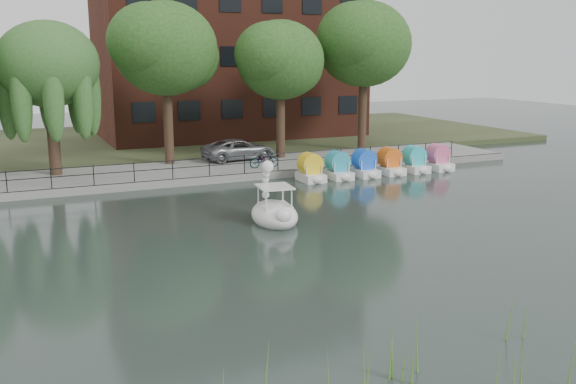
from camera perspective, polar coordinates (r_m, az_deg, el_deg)
ground_plane at (r=22.82m, az=2.95°, el=-5.26°), size 120.00×120.00×0.00m
promenade at (r=37.34m, az=-8.22°, el=1.87°), size 40.00×6.00×0.40m
kerb at (r=34.56m, az=-6.88°, el=1.06°), size 40.00×0.25×0.40m
land_strip at (r=50.80m, az=-12.58°, el=4.42°), size 60.00×22.00×0.36m
railing at (r=34.57m, az=-7.02°, el=2.66°), size 32.00×0.05×1.00m
apartment_building at (r=52.22m, az=-5.26°, el=14.97°), size 20.00×10.07×18.00m
willow_mid at (r=36.46m, az=-20.57°, el=10.54°), size 5.32×5.32×8.15m
broadleaf_center at (r=38.42m, az=-10.85°, el=12.36°), size 6.00×6.00×9.25m
broadleaf_right at (r=40.16m, az=-0.68°, el=11.59°), size 5.40×5.40×8.32m
broadleaf_far at (r=44.01m, az=6.78°, el=12.89°), size 6.30×6.30×9.71m
minivan at (r=39.71m, az=-4.39°, el=3.94°), size 3.00×5.51×1.47m
bicycle at (r=36.83m, az=-2.15°, el=2.95°), size 0.70×1.75×1.00m
swan_boat at (r=26.42m, az=-1.26°, el=-1.59°), size 2.11×3.07×2.45m
pedal_boat_row at (r=37.03m, az=7.94°, el=2.43°), size 9.65×1.70×1.40m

